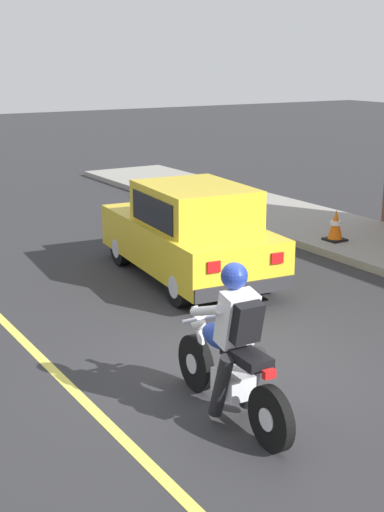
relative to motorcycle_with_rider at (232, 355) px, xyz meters
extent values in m
plane|color=#2B2B2D|center=(0.69, 0.87, -0.68)|extent=(80.00, 80.00, 0.00)
cube|color=gray|center=(6.15, 3.87, -0.61)|extent=(2.60, 22.00, 0.14)
cube|color=#D1C64C|center=(-1.11, 3.87, -0.67)|extent=(0.12, 19.80, 0.01)
cylinder|color=black|center=(0.03, 0.72, -0.37)|extent=(0.13, 0.62, 0.62)
cylinder|color=silver|center=(0.03, 0.72, -0.37)|extent=(0.13, 0.22, 0.22)
cylinder|color=black|center=(-0.03, -0.68, -0.37)|extent=(0.13, 0.62, 0.62)
cylinder|color=silver|center=(-0.03, -0.68, -0.37)|extent=(0.13, 0.22, 0.22)
cube|color=silver|center=(0.00, -0.03, -0.29)|extent=(0.30, 0.41, 0.24)
ellipsoid|color=#1E3899|center=(0.01, 0.22, 0.12)|extent=(0.32, 0.53, 0.24)
cube|color=black|center=(-0.01, -0.26, 0.08)|extent=(0.29, 0.57, 0.10)
cylinder|color=silver|center=(0.03, 0.62, -0.05)|extent=(0.09, 0.33, 0.68)
cylinder|color=silver|center=(0.02, 0.50, 0.23)|extent=(0.56, 0.07, 0.04)
sphere|color=silver|center=(0.03, 0.67, 0.11)|extent=(0.16, 0.16, 0.16)
cylinder|color=silver|center=(0.14, -0.44, -0.39)|extent=(0.11, 0.55, 0.08)
cube|color=red|center=(-0.03, -0.63, 0.05)|extent=(0.12, 0.07, 0.08)
cylinder|color=black|center=(-0.19, -0.09, -0.25)|extent=(0.16, 0.36, 0.71)
cylinder|color=black|center=(0.17, -0.11, -0.25)|extent=(0.16, 0.36, 0.71)
cube|color=silver|center=(-0.01, -0.08, 0.40)|extent=(0.36, 0.34, 0.57)
cylinder|color=silver|center=(-0.19, 0.17, 0.44)|extent=(0.12, 0.52, 0.26)
cylinder|color=silver|center=(0.21, 0.15, 0.44)|extent=(0.12, 0.52, 0.26)
sphere|color=navy|center=(0.00, -0.02, 0.81)|extent=(0.26, 0.26, 0.26)
cube|color=black|center=(-0.01, -0.24, 0.42)|extent=(0.29, 0.25, 0.42)
cylinder|color=black|center=(1.50, 5.53, -0.38)|extent=(0.24, 0.61, 0.60)
cylinder|color=silver|center=(1.50, 5.53, -0.38)|extent=(0.23, 0.35, 0.33)
cylinder|color=black|center=(2.93, 5.38, -0.38)|extent=(0.24, 0.61, 0.60)
cylinder|color=silver|center=(2.93, 5.38, -0.38)|extent=(0.23, 0.35, 0.33)
cylinder|color=black|center=(1.26, 3.14, -0.38)|extent=(0.24, 0.61, 0.60)
cylinder|color=silver|center=(1.26, 3.14, -0.38)|extent=(0.23, 0.35, 0.33)
cylinder|color=black|center=(2.69, 2.99, -0.38)|extent=(0.24, 0.61, 0.60)
cylinder|color=silver|center=(2.69, 2.99, -0.38)|extent=(0.23, 0.35, 0.33)
cube|color=gold|center=(2.09, 4.26, -0.08)|extent=(2.00, 3.84, 0.70)
cube|color=gold|center=(2.07, 4.01, 0.56)|extent=(1.62, 2.03, 0.66)
cube|color=black|center=(2.15, 4.88, 0.51)|extent=(1.35, 0.48, 0.51)
cube|color=black|center=(1.35, 4.08, 0.54)|extent=(0.18, 1.52, 0.46)
cube|color=black|center=(2.79, 3.94, 0.54)|extent=(0.18, 1.52, 0.46)
cube|color=silver|center=(1.77, 6.16, 0.04)|extent=(0.24, 0.06, 0.14)
cube|color=red|center=(1.40, 2.46, 0.06)|extent=(0.20, 0.06, 0.16)
cube|color=silver|center=(2.78, 6.06, 0.04)|extent=(0.24, 0.06, 0.14)
cube|color=red|center=(2.41, 2.36, 0.06)|extent=(0.20, 0.06, 0.16)
cube|color=#28282B|center=(2.27, 6.08, -0.33)|extent=(1.61, 0.28, 0.20)
cube|color=#28282B|center=(1.91, 2.44, -0.33)|extent=(1.61, 0.28, 0.20)
cube|color=black|center=(5.46, 4.43, -0.52)|extent=(0.36, 0.36, 0.04)
cone|color=orange|center=(5.46, 4.43, -0.22)|extent=(0.28, 0.28, 0.56)
cylinder|color=white|center=(5.46, 4.43, -0.20)|extent=(0.20, 0.20, 0.08)
camera|label=1|loc=(-3.72, -5.28, 2.80)|focal=50.00mm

